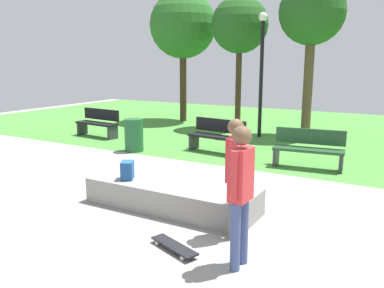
# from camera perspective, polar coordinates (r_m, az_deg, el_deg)

# --- Properties ---
(ground_plane) EXTENTS (28.00, 28.00, 0.00)m
(ground_plane) POSITION_cam_1_polar(r_m,az_deg,el_deg) (7.86, -0.47, -6.63)
(ground_plane) COLOR gray
(grass_lawn) EXTENTS (26.60, 11.98, 0.01)m
(grass_lawn) POSITION_cam_1_polar(r_m,az_deg,el_deg) (15.14, 15.03, 1.91)
(grass_lawn) COLOR #478C38
(grass_lawn) RESTS_ON ground_plane
(concrete_ledge) EXTENTS (2.98, 1.01, 0.44)m
(concrete_ledge) POSITION_cam_1_polar(r_m,az_deg,el_deg) (6.93, -2.87, -7.29)
(concrete_ledge) COLOR gray
(concrete_ledge) RESTS_ON ground_plane
(backpack_on_ledge) EXTENTS (0.31, 0.34, 0.32)m
(backpack_on_ledge) POSITION_cam_1_polar(r_m,az_deg,el_deg) (7.13, -9.14, -3.70)
(backpack_on_ledge) COLOR #1E4C8C
(backpack_on_ledge) RESTS_ON concrete_ledge
(skater_performing_trick) EXTENTS (0.23, 0.43, 1.75)m
(skater_performing_trick) POSITION_cam_1_polar(r_m,az_deg,el_deg) (4.79, 6.90, -5.94)
(skater_performing_trick) COLOR #3F5184
(skater_performing_trick) RESTS_ON ground_plane
(skater_watching) EXTENTS (0.26, 0.42, 1.70)m
(skater_watching) POSITION_cam_1_polar(r_m,az_deg,el_deg) (5.65, 6.08, -3.53)
(skater_watching) COLOR slate
(skater_watching) RESTS_ON ground_plane
(skateboard_by_ledge) EXTENTS (0.82, 0.47, 0.08)m
(skateboard_by_ledge) POSITION_cam_1_polar(r_m,az_deg,el_deg) (5.51, -2.55, -14.22)
(skateboard_by_ledge) COLOR black
(skateboard_by_ledge) RESTS_ON ground_plane
(park_bench_near_path) EXTENTS (1.64, 0.62, 0.91)m
(park_bench_near_path) POSITION_cam_1_polar(r_m,az_deg,el_deg) (13.67, -13.13, 3.01)
(park_bench_near_path) COLOR black
(park_bench_near_path) RESTS_ON ground_plane
(park_bench_by_oak) EXTENTS (1.65, 0.66, 0.91)m
(park_bench_by_oak) POSITION_cam_1_polar(r_m,az_deg,el_deg) (11.01, 3.58, 1.25)
(park_bench_by_oak) COLOR black
(park_bench_by_oak) RESTS_ON ground_plane
(park_bench_near_lamppost) EXTENTS (1.64, 0.65, 0.91)m
(park_bench_near_lamppost) POSITION_cam_1_polar(r_m,az_deg,el_deg) (9.76, 16.20, -0.54)
(park_bench_near_lamppost) COLOR #1E4223
(park_bench_near_lamppost) RESTS_ON ground_plane
(tree_tall_oak) EXTENTS (2.03, 2.03, 4.75)m
(tree_tall_oak) POSITION_cam_1_polar(r_m,az_deg,el_deg) (15.02, 6.77, 16.31)
(tree_tall_oak) COLOR #42301E
(tree_tall_oak) RESTS_ON grass_lawn
(tree_young_birch) EXTENTS (2.09, 2.09, 5.04)m
(tree_young_birch) POSITION_cam_1_polar(r_m,az_deg,el_deg) (13.87, 16.63, 17.21)
(tree_young_birch) COLOR brown
(tree_young_birch) RESTS_ON grass_lawn
(tree_leaning_ash) EXTENTS (2.66, 2.66, 5.22)m
(tree_leaning_ash) POSITION_cam_1_polar(r_m,az_deg,el_deg) (16.79, -1.30, 16.43)
(tree_leaning_ash) COLOR #42301E
(tree_leaning_ash) RESTS_ON grass_lawn
(lamp_post) EXTENTS (0.28, 0.28, 3.97)m
(lamp_post) POSITION_cam_1_polar(r_m,az_deg,el_deg) (13.33, 9.84, 11.34)
(lamp_post) COLOR black
(lamp_post) RESTS_ON ground_plane
(trash_bin) EXTENTS (0.51, 0.51, 0.91)m
(trash_bin) POSITION_cam_1_polar(r_m,az_deg,el_deg) (11.26, -8.23, 1.25)
(trash_bin) COLOR #1E592D
(trash_bin) RESTS_ON ground_plane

